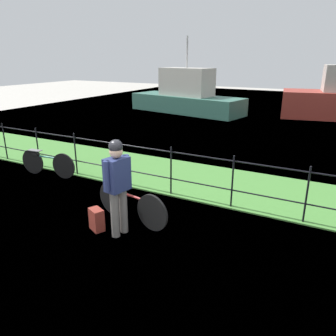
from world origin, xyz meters
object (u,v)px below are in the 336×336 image
cyclist_person (117,180)px  backpack_on_paving (97,219)px  wooden_crate (116,176)px  bicycle_parked (47,163)px  bicycle_main (131,204)px  terrier_dog (116,165)px  moored_boat_mid (186,97)px

cyclist_person → backpack_on_paving: bearing=-169.8°
wooden_crate → backpack_on_paving: (0.01, -0.61, -0.61)m
wooden_crate → bicycle_parked: 3.15m
backpack_on_paving → bicycle_parked: 3.37m
bicycle_main → backpack_on_paving: size_ratio=4.16×
bicycle_main → cyclist_person: 0.81m
bicycle_main → terrier_dog: terrier_dog is taller
wooden_crate → terrier_dog: terrier_dog is taller
bicycle_main → cyclist_person: size_ratio=0.99×
backpack_on_paving → terrier_dog: bearing=-67.6°
bicycle_main → bicycle_parked: 3.48m
moored_boat_mid → wooden_crate: bearing=-70.6°
terrier_dog → backpack_on_paving: 1.03m
wooden_crate → terrier_dog: 0.22m
terrier_dog → bicycle_parked: size_ratio=0.20×
cyclist_person → bicycle_main: bearing=100.7°
bicycle_main → terrier_dog: (-0.34, 0.06, 0.68)m
terrier_dog → moored_boat_mid: moored_boat_mid is taller
bicycle_main → bicycle_parked: bicycle_main is taller
bicycle_main → bicycle_parked: bearing=162.4°
terrier_dog → bicycle_main: bearing=-9.7°
terrier_dog → wooden_crate: bearing=170.3°
bicycle_parked → moored_boat_mid: bearing=96.7°
backpack_on_paving → moored_boat_mid: bearing=-47.5°
terrier_dog → bicycle_parked: bearing=161.5°
wooden_crate → backpack_on_paving: 0.87m
bicycle_main → terrier_dog: 0.76m
cyclist_person → bicycle_parked: bearing=155.8°
moored_boat_mid → terrier_dog: bearing=-70.5°
terrier_dog → backpack_on_paving: (-0.02, -0.61, -0.83)m
wooden_crate → bicycle_parked: size_ratio=0.20×
wooden_crate → bicycle_parked: wooden_crate is taller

